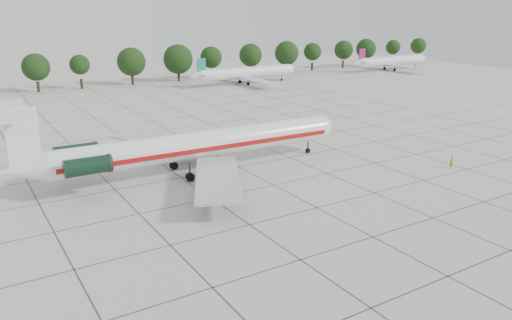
{
  "coord_description": "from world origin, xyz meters",
  "views": [
    {
      "loc": [
        -30.15,
        -44.95,
        19.57
      ],
      "look_at": [
        -2.53,
        -0.26,
        3.5
      ],
      "focal_mm": 35.0,
      "sensor_mm": 36.0,
      "label": 1
    }
  ],
  "objects_px": {
    "bg_airliner_d": "(246,73)",
    "bg_airliner_e": "(392,61)",
    "main_airliner": "(185,146)",
    "ground_crew": "(451,162)"
  },
  "relations": [
    {
      "from": "bg_airliner_d",
      "to": "bg_airliner_e",
      "type": "bearing_deg",
      "value": 1.64
    },
    {
      "from": "ground_crew",
      "to": "bg_airliner_e",
      "type": "relative_size",
      "value": 0.06
    },
    {
      "from": "ground_crew",
      "to": "bg_airliner_d",
      "type": "height_order",
      "value": "bg_airliner_d"
    },
    {
      "from": "main_airliner",
      "to": "bg_airliner_e",
      "type": "relative_size",
      "value": 1.51
    },
    {
      "from": "main_airliner",
      "to": "ground_crew",
      "type": "height_order",
      "value": "main_airliner"
    },
    {
      "from": "ground_crew",
      "to": "bg_airliner_e",
      "type": "distance_m",
      "value": 106.01
    },
    {
      "from": "main_airliner",
      "to": "bg_airliner_d",
      "type": "bearing_deg",
      "value": 55.05
    },
    {
      "from": "bg_airliner_d",
      "to": "bg_airliner_e",
      "type": "xyz_separation_m",
      "value": [
        56.07,
        1.6,
        0.0
      ]
    },
    {
      "from": "main_airliner",
      "to": "ground_crew",
      "type": "distance_m",
      "value": 33.62
    },
    {
      "from": "bg_airliner_e",
      "to": "ground_crew",
      "type": "bearing_deg",
      "value": -132.29
    }
  ]
}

